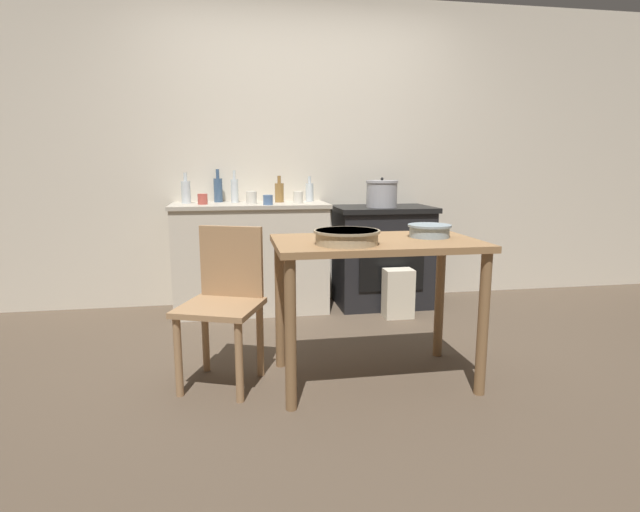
{
  "coord_description": "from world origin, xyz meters",
  "views": [
    {
      "loc": [
        -0.57,
        -2.73,
        1.18
      ],
      "look_at": [
        0.0,
        0.55,
        0.57
      ],
      "focal_mm": 28.0,
      "sensor_mm": 36.0,
      "label": 1
    }
  ],
  "objects_px": {
    "bottle_center": "(186,191)",
    "cup_far_right": "(203,199)",
    "flour_sack": "(398,293)",
    "cup_center_right": "(298,197)",
    "mixing_bowl_small": "(347,236)",
    "cup_right": "(268,200)",
    "stove": "(382,256)",
    "bottle_far_left": "(218,189)",
    "stock_pot": "(382,194)",
    "mixing_bowl_large": "(429,230)",
    "bottle_left": "(279,192)",
    "cup_mid_right": "(251,198)",
    "chair": "(224,300)",
    "work_table": "(376,263)",
    "bottle_center_left": "(235,190)",
    "bottle_mid_left": "(310,192)"
  },
  "relations": [
    {
      "from": "work_table",
      "to": "cup_center_right",
      "type": "distance_m",
      "value": 1.46
    },
    {
      "from": "stock_pot",
      "to": "stove",
      "type": "bearing_deg",
      "value": 63.54
    },
    {
      "from": "work_table",
      "to": "cup_right",
      "type": "distance_m",
      "value": 1.42
    },
    {
      "from": "mixing_bowl_small",
      "to": "cup_mid_right",
      "type": "xyz_separation_m",
      "value": [
        -0.42,
        1.53,
        0.1
      ]
    },
    {
      "from": "bottle_center",
      "to": "cup_far_right",
      "type": "height_order",
      "value": "bottle_center"
    },
    {
      "from": "work_table",
      "to": "bottle_left",
      "type": "distance_m",
      "value": 1.65
    },
    {
      "from": "stove",
      "to": "cup_right",
      "type": "bearing_deg",
      "value": -170.53
    },
    {
      "from": "bottle_left",
      "to": "bottle_mid_left",
      "type": "xyz_separation_m",
      "value": [
        0.26,
        0.05,
        -0.0
      ]
    },
    {
      "from": "bottle_mid_left",
      "to": "bottle_far_left",
      "type": "bearing_deg",
      "value": 175.7
    },
    {
      "from": "chair",
      "to": "bottle_center_left",
      "type": "distance_m",
      "value": 1.58
    },
    {
      "from": "mixing_bowl_large",
      "to": "cup_right",
      "type": "height_order",
      "value": "cup_right"
    },
    {
      "from": "stock_pot",
      "to": "bottle_center_left",
      "type": "distance_m",
      "value": 1.2
    },
    {
      "from": "stock_pot",
      "to": "mixing_bowl_large",
      "type": "distance_m",
      "value": 1.37
    },
    {
      "from": "cup_center_right",
      "to": "cup_right",
      "type": "xyz_separation_m",
      "value": [
        -0.25,
        -0.1,
        -0.01
      ]
    },
    {
      "from": "bottle_center",
      "to": "cup_far_right",
      "type": "xyz_separation_m",
      "value": [
        0.14,
        -0.14,
        -0.05
      ]
    },
    {
      "from": "flour_sack",
      "to": "cup_center_right",
      "type": "height_order",
      "value": "cup_center_right"
    },
    {
      "from": "flour_sack",
      "to": "bottle_center_left",
      "type": "bearing_deg",
      "value": 156.96
    },
    {
      "from": "stock_pot",
      "to": "mixing_bowl_large",
      "type": "xyz_separation_m",
      "value": [
        -0.14,
        -1.36,
        -0.12
      ]
    },
    {
      "from": "mixing_bowl_large",
      "to": "bottle_left",
      "type": "distance_m",
      "value": 1.68
    },
    {
      "from": "stove",
      "to": "bottle_left",
      "type": "bearing_deg",
      "value": 173.52
    },
    {
      "from": "flour_sack",
      "to": "cup_center_right",
      "type": "xyz_separation_m",
      "value": [
        -0.74,
        0.33,
        0.74
      ]
    },
    {
      "from": "chair",
      "to": "bottle_left",
      "type": "height_order",
      "value": "bottle_left"
    },
    {
      "from": "cup_right",
      "to": "cup_far_right",
      "type": "bearing_deg",
      "value": 165.26
    },
    {
      "from": "chair",
      "to": "bottle_center",
      "type": "distance_m",
      "value": 1.58
    },
    {
      "from": "cup_mid_right",
      "to": "bottle_mid_left",
      "type": "bearing_deg",
      "value": 23.89
    },
    {
      "from": "flour_sack",
      "to": "bottle_center",
      "type": "xyz_separation_m",
      "value": [
        -1.62,
        0.5,
        0.78
      ]
    },
    {
      "from": "mixing_bowl_small",
      "to": "cup_right",
      "type": "relative_size",
      "value": 4.42
    },
    {
      "from": "flour_sack",
      "to": "chair",
      "type": "bearing_deg",
      "value": -143.78
    },
    {
      "from": "stove",
      "to": "cup_mid_right",
      "type": "distance_m",
      "value": 1.2
    },
    {
      "from": "bottle_far_left",
      "to": "cup_far_right",
      "type": "distance_m",
      "value": 0.27
    },
    {
      "from": "chair",
      "to": "cup_right",
      "type": "height_order",
      "value": "cup_right"
    },
    {
      "from": "mixing_bowl_large",
      "to": "bottle_far_left",
      "type": "relative_size",
      "value": 0.88
    },
    {
      "from": "stock_pot",
      "to": "cup_right",
      "type": "xyz_separation_m",
      "value": [
        -0.93,
        -0.09,
        -0.03
      ]
    },
    {
      "from": "chair",
      "to": "cup_mid_right",
      "type": "bearing_deg",
      "value": 102.39
    },
    {
      "from": "bottle_left",
      "to": "bottle_center_left",
      "type": "relative_size",
      "value": 0.83
    },
    {
      "from": "bottle_mid_left",
      "to": "cup_mid_right",
      "type": "relative_size",
      "value": 2.1
    },
    {
      "from": "bottle_center_left",
      "to": "cup_right",
      "type": "distance_m",
      "value": 0.39
    },
    {
      "from": "bottle_center_left",
      "to": "bottle_center",
      "type": "distance_m",
      "value": 0.38
    },
    {
      "from": "cup_mid_right",
      "to": "mixing_bowl_large",
      "type": "bearing_deg",
      "value": -55.91
    },
    {
      "from": "mixing_bowl_large",
      "to": "cup_center_right",
      "type": "relative_size",
      "value": 2.47
    },
    {
      "from": "mixing_bowl_small",
      "to": "bottle_far_left",
      "type": "bearing_deg",
      "value": 110.58
    },
    {
      "from": "bottle_far_left",
      "to": "cup_center_right",
      "type": "distance_m",
      "value": 0.68
    },
    {
      "from": "mixing_bowl_small",
      "to": "cup_right",
      "type": "distance_m",
      "value": 1.47
    },
    {
      "from": "bottle_far_left",
      "to": "cup_right",
      "type": "xyz_separation_m",
      "value": [
        0.38,
        -0.36,
        -0.07
      ]
    },
    {
      "from": "bottle_center",
      "to": "bottle_mid_left",
      "type": "bearing_deg",
      "value": 1.95
    },
    {
      "from": "cup_center_right",
      "to": "cup_mid_right",
      "type": "relative_size",
      "value": 0.96
    },
    {
      "from": "bottle_far_left",
      "to": "bottle_center",
      "type": "relative_size",
      "value": 1.1
    },
    {
      "from": "chair",
      "to": "cup_center_right",
      "type": "distance_m",
      "value": 1.49
    },
    {
      "from": "flour_sack",
      "to": "cup_center_right",
      "type": "bearing_deg",
      "value": 156.01
    },
    {
      "from": "stock_pot",
      "to": "work_table",
      "type": "bearing_deg",
      "value": -107.81
    }
  ]
}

